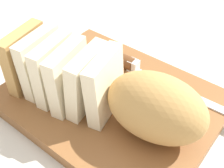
% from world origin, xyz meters
% --- Properties ---
extents(ground_plane, '(3.00, 3.00, 0.00)m').
position_xyz_m(ground_plane, '(0.00, 0.00, 0.00)').
color(ground_plane, beige).
extents(cutting_board, '(0.37, 0.30, 0.02)m').
position_xyz_m(cutting_board, '(0.00, 0.00, 0.01)').
color(cutting_board, brown).
rests_on(cutting_board, ground_plane).
extents(bread_loaf, '(0.34, 0.14, 0.11)m').
position_xyz_m(bread_loaf, '(-0.02, 0.04, 0.08)').
color(bread_loaf, tan).
rests_on(bread_loaf, cutting_board).
extents(bread_knife, '(0.29, 0.03, 0.03)m').
position_xyz_m(bread_knife, '(0.01, -0.08, 0.04)').
color(bread_knife, silver).
rests_on(bread_knife, cutting_board).
extents(crumb_near_knife, '(0.01, 0.01, 0.01)m').
position_xyz_m(crumb_near_knife, '(-0.02, -0.02, 0.03)').
color(crumb_near_knife, '#A8753D').
rests_on(crumb_near_knife, cutting_board).
extents(crumb_near_loaf, '(0.00, 0.00, 0.00)m').
position_xyz_m(crumb_near_loaf, '(-0.03, -0.00, 0.03)').
color(crumb_near_loaf, '#A8753D').
rests_on(crumb_near_loaf, cutting_board).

